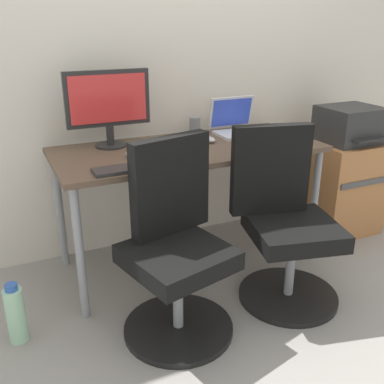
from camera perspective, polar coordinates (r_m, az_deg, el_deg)
ground_plane at (r=2.88m, az=-0.42°, el=-8.74°), size 5.28×5.28×0.00m
back_wall at (r=2.89m, az=-4.14°, el=18.41°), size 4.40×0.04×2.60m
desk at (r=2.61m, az=-0.46°, el=4.28°), size 1.54×0.68×0.75m
office_chair_left at (r=2.14m, az=-2.14°, el=-7.28°), size 0.54×0.54×0.94m
office_chair_right at (r=2.42m, az=11.73°, el=-4.13°), size 0.54×0.54×0.94m
side_cabinet at (r=3.35m, az=18.60°, el=0.69°), size 0.47×0.43×0.65m
printer at (r=3.23m, az=19.55°, el=8.13°), size 0.38×0.40×0.24m
water_bottle_on_floor at (r=2.33m, az=-21.62°, el=-14.31°), size 0.09×0.09×0.31m
desktop_monitor at (r=2.59m, az=-10.68°, el=11.10°), size 0.48×0.18×0.43m
open_laptop at (r=2.91m, az=5.76°, el=8.56°), size 0.31×0.27×0.22m
keyboard_by_monitor at (r=2.20m, az=-8.21°, el=3.00°), size 0.34×0.12×0.02m
keyboard_by_laptop at (r=2.74m, az=9.08°, el=6.59°), size 0.34×0.12×0.02m
mouse_by_monitor at (r=2.41m, az=-7.79°, el=4.83°), size 0.06×0.10×0.03m
mouse_by_laptop at (r=2.69m, az=2.28°, el=6.73°), size 0.06×0.10×0.03m
coffee_mug at (r=2.70m, az=13.44°, el=6.88°), size 0.08×0.08×0.09m
pen_cup at (r=2.89m, az=0.37°, el=8.54°), size 0.07×0.07×0.10m
notebook at (r=2.51m, az=-3.34°, el=5.59°), size 0.21×0.15×0.03m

